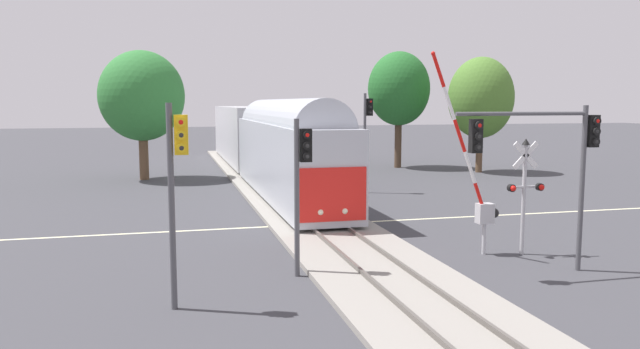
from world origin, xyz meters
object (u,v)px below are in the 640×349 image
traffic_signal_far_side (367,127)px  traffic_signal_near_right (548,148)px  oak_behind_train (142,96)px  commuter_train (262,139)px  traffic_signal_near_left (176,172)px  traffic_signal_median (302,171)px  crossing_signal_mast (525,184)px  oak_far_right (399,89)px  maple_right_background (481,98)px  crossing_gate_near (479,193)px

traffic_signal_far_side → traffic_signal_near_right: traffic_signal_far_side is taller
oak_behind_train → traffic_signal_near_right: bearing=-64.6°
commuter_train → traffic_signal_far_side: (5.05, -7.56, 1.09)m
traffic_signal_near_left → traffic_signal_median: (3.69, 2.14, -0.32)m
oak_behind_train → traffic_signal_far_side: bearing=-36.4°
traffic_signal_median → traffic_signal_far_side: bearing=65.2°
traffic_signal_median → crossing_signal_mast: bearing=5.2°
traffic_signal_near_left → oak_far_right: 35.80m
traffic_signal_near_left → maple_right_background: (22.78, 26.16, 2.08)m
traffic_signal_near_right → traffic_signal_median: (-7.36, 1.52, -0.70)m
crossing_signal_mast → traffic_signal_near_right: size_ratio=0.78×
commuter_train → traffic_signal_near_left: commuter_train is taller
crossing_signal_mast → oak_behind_train: oak_behind_train is taller
commuter_train → oak_far_right: oak_far_right is taller
traffic_signal_near_left → oak_behind_train: size_ratio=0.60×
commuter_train → traffic_signal_near_left: 26.45m
commuter_train → traffic_signal_far_side: size_ratio=6.88×
traffic_signal_far_side → oak_far_right: size_ratio=0.62×
oak_behind_train → maple_right_background: (24.60, -1.57, -0.09)m
maple_right_background → traffic_signal_near_right: bearing=-114.7°
traffic_signal_near_left → maple_right_background: 34.75m
traffic_signal_median → crossing_gate_near: bearing=9.6°
crossing_signal_mast → maple_right_background: 25.95m
crossing_signal_mast → oak_far_right: oak_far_right is taller
traffic_signal_median → oak_far_right: 32.20m
traffic_signal_far_side → traffic_signal_near_left: (-11.12, -18.17, -0.35)m
traffic_signal_near_left → oak_far_right: oak_far_right is taller
traffic_signal_near_right → maple_right_background: size_ratio=0.60×
commuter_train → traffic_signal_near_left: size_ratio=7.58×
crossing_signal_mast → traffic_signal_median: traffic_signal_median is taller
traffic_signal_far_side → maple_right_background: size_ratio=0.67×
crossing_gate_near → oak_behind_train: size_ratio=0.79×
oak_far_right → maple_right_background: (4.77, -4.65, -0.74)m
crossing_signal_mast → maple_right_background: bearing=64.7°
crossing_gate_near → crossing_signal_mast: bearing=-13.3°
crossing_gate_near → traffic_signal_near_left: (-10.22, -3.24, 1.38)m
crossing_gate_near → traffic_signal_near_left: bearing=-162.4°
commuter_train → oak_behind_train: (-7.89, 1.99, 2.92)m
traffic_signal_near_left → traffic_signal_median: size_ratio=1.10×
traffic_signal_near_right → crossing_signal_mast: bearing=72.7°
crossing_signal_mast → traffic_signal_median: (-8.07, -0.74, 0.75)m
maple_right_background → traffic_signal_median: bearing=-128.5°
commuter_train → traffic_signal_median: commuter_train is taller
traffic_signal_median → oak_behind_train: size_ratio=0.55×
commuter_train → traffic_signal_median: (-2.37, -23.60, 0.43)m
crossing_signal_mast → oak_far_right: 28.89m
commuter_train → oak_far_right: (11.95, 5.07, 3.56)m
oak_far_right → commuter_train: bearing=-157.0°
crossing_signal_mast → commuter_train: bearing=104.0°
crossing_gate_near → oak_behind_train: 27.52m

